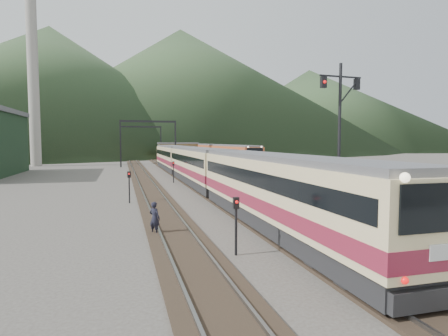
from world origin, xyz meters
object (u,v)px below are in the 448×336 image
object	(u,v)px
signal_mast	(340,123)
worker	(155,218)
main_train	(198,166)
second_train	(207,151)

from	to	relation	value
signal_mast	worker	size ratio (longest dim) A/B	4.39
main_train	signal_mast	world-z (taller)	signal_mast
main_train	signal_mast	bearing A→B (deg)	-83.91
signal_mast	main_train	bearing A→B (deg)	96.09
signal_mast	worker	bearing A→B (deg)	163.00
main_train	second_train	distance (m)	48.15
signal_mast	worker	world-z (taller)	signal_mast
second_train	signal_mast	xyz separation A→B (m)	(-9.22, -68.09, 3.12)
main_train	worker	bearing A→B (deg)	-107.44
second_train	signal_mast	size ratio (longest dim) A/B	9.11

